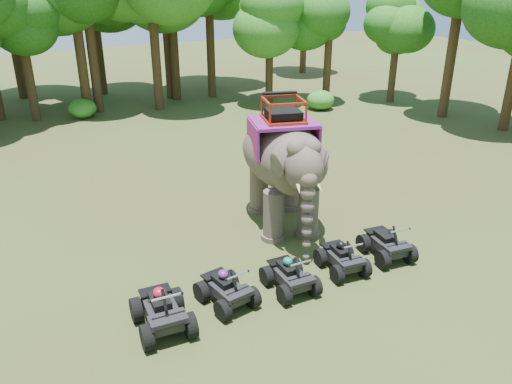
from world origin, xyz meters
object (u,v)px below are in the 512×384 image
(atv_2, at_px, (290,271))
(elephant, at_px, (283,163))
(atv_0, at_px, (162,306))
(atv_3, at_px, (343,254))
(atv_1, at_px, (226,285))
(atv_4, at_px, (387,239))

(atv_2, bearing_deg, elephant, 63.80)
(elephant, bearing_deg, atv_0, -130.76)
(atv_2, height_order, atv_3, atv_2)
(elephant, distance_m, atv_3, 3.98)
(atv_2, bearing_deg, atv_1, 174.06)
(atv_0, xyz_separation_m, atv_4, (7.23, -0.18, -0.05))
(atv_2, relative_size, atv_4, 0.96)
(atv_2, xyz_separation_m, atv_4, (3.59, -0.00, 0.02))
(atv_0, bearing_deg, atv_3, 3.92)
(elephant, relative_size, atv_3, 3.51)
(atv_1, relative_size, atv_3, 1.04)
(atv_1, xyz_separation_m, atv_3, (3.70, -0.25, -0.02))
(atv_4, bearing_deg, elephant, 121.56)
(atv_4, bearing_deg, atv_3, -172.65)
(atv_0, height_order, atv_2, atv_0)
(atv_2, distance_m, atv_3, 1.88)
(elephant, bearing_deg, atv_2, -101.60)
(atv_2, bearing_deg, atv_4, 3.48)
(atv_4, bearing_deg, atv_0, -172.42)
(atv_3, distance_m, atv_4, 1.71)
(elephant, bearing_deg, atv_3, -75.04)
(atv_0, relative_size, atv_4, 1.09)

